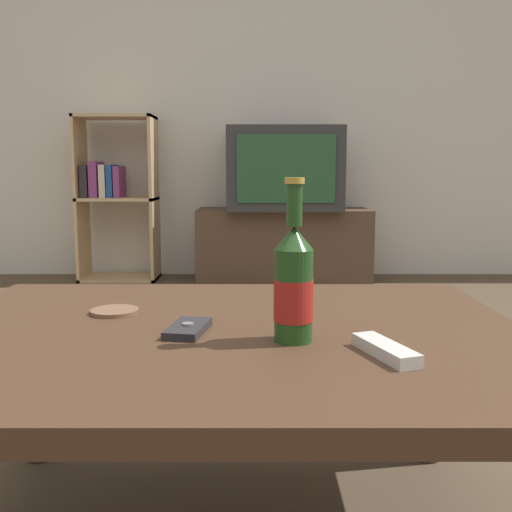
# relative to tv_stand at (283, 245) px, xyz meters

# --- Properties ---
(back_wall) EXTENTS (8.00, 0.05, 2.60)m
(back_wall) POSITION_rel_tv_stand_xyz_m (-0.23, 0.28, 1.07)
(back_wall) COLOR beige
(back_wall) RESTS_ON ground_plane
(coffee_table) EXTENTS (1.09, 0.84, 0.43)m
(coffee_table) POSITION_rel_tv_stand_xyz_m (-0.23, -2.74, 0.14)
(coffee_table) COLOR #422B1C
(coffee_table) RESTS_ON ground_plane
(tv_stand) EXTENTS (1.09, 0.41, 0.46)m
(tv_stand) POSITION_rel_tv_stand_xyz_m (0.00, 0.00, 0.00)
(tv_stand) COLOR #4C3828
(tv_stand) RESTS_ON ground_plane
(television) EXTENTS (0.70, 0.60, 0.50)m
(television) POSITION_rel_tv_stand_xyz_m (-0.00, -0.00, 0.48)
(television) COLOR #2D2D2D
(television) RESTS_ON tv_stand
(bookshelf) EXTENTS (0.49, 0.30, 1.05)m
(bookshelf) POSITION_rel_tv_stand_xyz_m (-1.09, 0.07, 0.33)
(bookshelf) COLOR tan
(bookshelf) RESTS_ON ground_plane
(beer_bottle) EXTENTS (0.07, 0.07, 0.27)m
(beer_bottle) POSITION_rel_tv_stand_xyz_m (-0.11, -2.82, 0.29)
(beer_bottle) COLOR #1E4219
(beer_bottle) RESTS_ON coffee_table
(cell_phone) EXTENTS (0.08, 0.13, 0.02)m
(cell_phone) POSITION_rel_tv_stand_xyz_m (-0.29, -2.77, 0.20)
(cell_phone) COLOR #232328
(cell_phone) RESTS_ON coffee_table
(remote_control) EXTENTS (0.09, 0.15, 0.02)m
(remote_control) POSITION_rel_tv_stand_xyz_m (0.02, -2.91, 0.21)
(remote_control) COLOR beige
(remote_control) RESTS_ON coffee_table
(coaster) EXTENTS (0.10, 0.10, 0.01)m
(coaster) POSITION_rel_tv_stand_xyz_m (-0.46, -2.63, 0.20)
(coaster) COLOR brown
(coaster) RESTS_ON coffee_table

